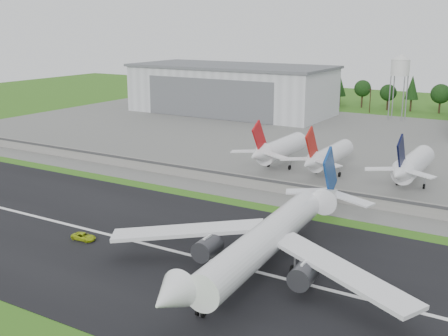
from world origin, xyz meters
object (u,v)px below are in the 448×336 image
Objects in this scene: parked_jet_red_b at (327,156)px; parked_jet_red_a at (277,149)px; main_airliner at (263,249)px; ground_vehicle at (84,237)px; parked_jet_navy at (411,166)px.

parked_jet_red_a is at bearing 179.81° from parked_jet_red_b.
parked_jet_red_b is at bearing -0.19° from parked_jet_red_a.
ground_vehicle is (-38.08, -4.30, -4.07)m from main_airliner.
parked_jet_navy reaches higher than parked_jet_red_b.
main_airliner is at bearing -66.07° from parked_jet_red_a.
ground_vehicle is at bearing -108.52° from parked_jet_red_b.
parked_jet_red_a reaches higher than ground_vehicle.
parked_jet_red_a is 38.74m from parked_jet_navy.
main_airliner is 1.89× the size of parked_jet_navy.
parked_jet_navy is at bearing 0.13° from parked_jet_red_b.
main_airliner is 38.54m from ground_vehicle.
main_airliner is at bearing -78.02° from parked_jet_red_b.
main_airliner reaches higher than ground_vehicle.
parked_jet_red_b is at bearing -179.87° from parked_jet_navy.
parked_jet_navy reaches higher than parked_jet_red_a.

